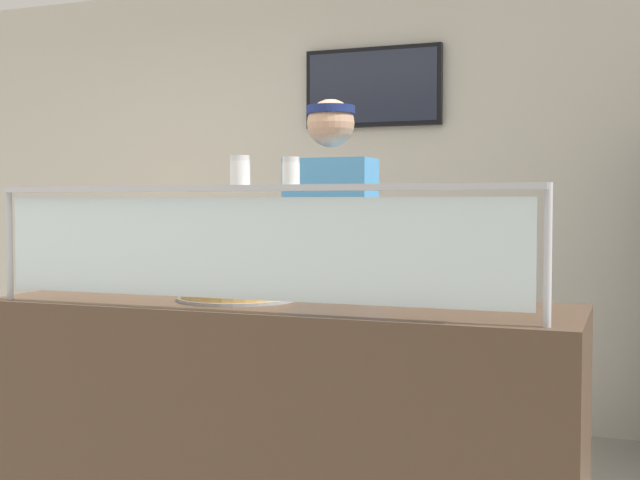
{
  "coord_description": "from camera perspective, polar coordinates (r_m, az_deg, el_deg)",
  "views": [
    {
      "loc": [
        2.24,
        -2.34,
        1.3
      ],
      "look_at": [
        1.21,
        0.37,
        1.17
      ],
      "focal_mm": 45.94,
      "sensor_mm": 36.0,
      "label": 1
    }
  ],
  "objects": [
    {
      "name": "prep_shelf",
      "position": [
        5.22,
        -12.03,
        -7.09
      ],
      "size": [
        0.7,
        0.55,
        0.87
      ],
      "primitive_type": "cube",
      "color": "#B7BABF",
      "rests_on": "ground"
    },
    {
      "name": "worker_figure",
      "position": [
        3.61,
        0.78,
        -2.17
      ],
      "size": [
        0.41,
        0.5,
        1.76
      ],
      "color": "#23232D",
      "rests_on": "ground"
    },
    {
      "name": "pizza_server",
      "position": [
        3.01,
        -6.63,
        -3.44
      ],
      "size": [
        0.12,
        0.29,
        0.01
      ],
      "primitive_type": "cube",
      "rotation": [
        0.0,
        0.0,
        0.18
      ],
      "color": "#ADAFB7",
      "rests_on": "pizza_tray"
    },
    {
      "name": "pepper_flake_shaker",
      "position": [
        2.6,
        -2.03,
        4.71
      ],
      "size": [
        0.06,
        0.06,
        0.09
      ],
      "color": "white",
      "rests_on": "sneeze_guard"
    },
    {
      "name": "parmesan_shaker",
      "position": [
        2.68,
        -5.59,
        4.72
      ],
      "size": [
        0.07,
        0.07,
        0.1
      ],
      "color": "white",
      "rests_on": "sneeze_guard"
    },
    {
      "name": "shop_rear_unit",
      "position": [
        4.95,
        7.07,
        3.19
      ],
      "size": [
        6.52,
        0.13,
        2.7
      ],
      "color": "beige",
      "rests_on": "ground"
    },
    {
      "name": "sneeze_guard",
      "position": [
        2.67,
        -5.32,
        0.66
      ],
      "size": [
        1.94,
        0.06,
        0.41
      ],
      "color": "#B2B5BC",
      "rests_on": "serving_counter"
    },
    {
      "name": "pizza_box_stack",
      "position": [
        5.16,
        -12.1,
        -1.1
      ],
      "size": [
        0.45,
        0.44,
        0.22
      ],
      "color": "tan",
      "rests_on": "prep_shelf"
    },
    {
      "name": "serving_counter",
      "position": [
        3.04,
        -2.91,
        -13.28
      ],
      "size": [
        2.12,
        0.67,
        0.95
      ],
      "primitive_type": "cube",
      "color": "#4C3828",
      "rests_on": "ground"
    },
    {
      "name": "pizza_tray",
      "position": [
        3.02,
        -5.75,
        -3.86
      ],
      "size": [
        0.44,
        0.44,
        0.04
      ],
      "color": "#9EA0A8",
      "rests_on": "serving_counter"
    }
  ]
}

